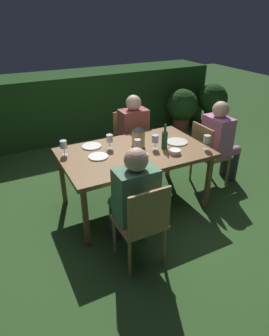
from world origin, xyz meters
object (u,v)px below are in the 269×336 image
plate_c (98,157)px  potted_plant_corner (212,100)px  person_in_pink (220,139)px  bowl_olives (143,156)px  chair_side_left_a (143,222)px  plate_a (92,146)px  bowl_bread (175,152)px  wine_glass_c (137,144)px  chair_side_right_b (130,138)px  dining_table (135,155)px  plate_b (177,142)px  lantern_centerpiece (138,136)px  person_in_rust (136,133)px  person_in_green (133,197)px  wine_glass_b (155,139)px  wine_glass_e (207,140)px  potted_plant_by_hedge (182,107)px  chair_head_far (207,152)px  green_bottle_on_table (165,139)px  wine_glass_a (64,145)px  wine_glass_d (110,139)px

plate_c → potted_plant_corner: (3.16, 1.84, -0.23)m
person_in_pink → bowl_olives: bearing=-170.3°
chair_side_left_a → plate_a: 1.26m
chair_side_left_a → bowl_bread: (0.74, 0.63, 0.27)m
wine_glass_c → chair_side_right_b: bearing=68.9°
person_in_pink → potted_plant_corner: person_in_pink is taller
dining_table → plate_b: (0.57, -0.01, 0.06)m
lantern_centerpiece → plate_b: bearing=-8.1°
person_in_rust → person_in_pink: size_ratio=1.00×
potted_plant_corner → person_in_pink: bearing=-127.8°
chair_side_left_a → person_in_pink: bearing=28.5°
chair_side_left_a → plate_c: (-0.05, 0.93, 0.25)m
potted_plant_corner → person_in_green: bearing=-140.3°
person_in_green → bowl_olives: (0.36, 0.48, 0.12)m
chair_side_left_a → wine_glass_b: bearing=54.1°
chair_side_right_b → potted_plant_corner: (2.36, 0.99, 0.02)m
plate_a → plate_c: (-0.03, -0.30, 0.00)m
plate_b → wine_glass_e: bearing=-58.6°
wine_glass_b → wine_glass_c: bearing=-175.1°
bowl_olives → plate_a: bearing=124.6°
chair_side_right_b → potted_plant_by_hedge: 1.89m
chair_side_right_b → plate_b: size_ratio=3.36×
person_in_pink → bowl_olives: size_ratio=9.44×
bowl_bread → potted_plant_corner: potted_plant_corner is taller
lantern_centerpiece → plate_a: lantern_centerpiece is taller
chair_head_far → plate_a: (-1.47, 0.33, 0.25)m
lantern_centerpiece → potted_plant_by_hedge: size_ratio=0.32×
lantern_centerpiece → wine_glass_e: size_ratio=1.57×
green_bottle_on_table → plate_c: size_ratio=1.33×
wine_glass_a → plate_a: size_ratio=0.74×
dining_table → lantern_centerpiece: size_ratio=6.26×
wine_glass_b → wine_glass_e: (0.52, -0.27, 0.00)m
chair_side_right_b → lantern_centerpiece: (-0.29, -0.84, 0.39)m
person_in_rust → chair_side_right_b: bearing=90.0°
plate_a → person_in_pink: bearing=-11.4°
person_in_green → wine_glass_e: bearing=18.5°
wine_glass_c → bowl_olives: wine_glass_c is taller
person_in_pink → wine_glass_b: 1.06m
chair_head_far → bowl_olives: (-1.09, -0.22, 0.28)m
person_in_rust → person_in_pink: same height
dining_table → plate_c: size_ratio=7.61×
person_in_pink → chair_side_right_b: bearing=135.1°
chair_head_far → person_in_pink: (0.20, 0.00, 0.15)m
person_in_green → potted_plant_corner: bearing=39.7°
bowl_bread → potted_plant_corner: 3.21m
wine_glass_d → chair_side_left_a: bearing=-98.0°
lantern_centerpiece → plate_a: size_ratio=1.16×
dining_table → potted_plant_by_hedge: 2.75m
dining_table → potted_plant_by_hedge: size_ratio=2.03×
dining_table → chair_side_left_a: size_ratio=1.91×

